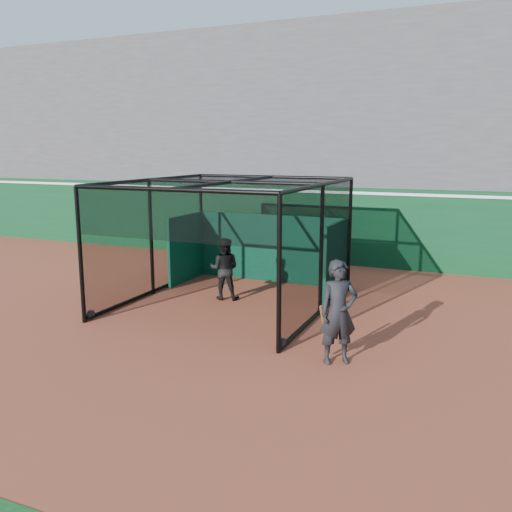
% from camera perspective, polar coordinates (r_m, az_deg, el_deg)
% --- Properties ---
extents(ground, '(120.00, 120.00, 0.00)m').
position_cam_1_polar(ground, '(10.85, -7.80, -8.87)').
color(ground, '#99452C').
rests_on(ground, ground).
extents(outfield_wall, '(50.00, 0.50, 2.50)m').
position_cam_1_polar(outfield_wall, '(18.16, 6.07, 3.47)').
color(outfield_wall, '#0A3C1C').
rests_on(outfield_wall, ground).
extents(grandstand, '(50.00, 7.85, 8.95)m').
position_cam_1_polar(grandstand, '(21.65, 9.32, 13.08)').
color(grandstand, '#4C4C4F').
rests_on(grandstand, ground).
extents(batting_cage, '(4.61, 5.36, 2.95)m').
position_cam_1_polar(batting_cage, '(13.02, -2.68, 1.29)').
color(batting_cage, black).
rests_on(batting_cage, ground).
extents(batter, '(0.88, 0.76, 1.55)m').
position_cam_1_polar(batter, '(13.51, -3.36, -1.35)').
color(batter, black).
rests_on(batter, ground).
extents(on_deck_player, '(0.80, 0.74, 1.84)m').
position_cam_1_polar(on_deck_player, '(9.55, 8.66, -5.89)').
color(on_deck_player, black).
rests_on(on_deck_player, ground).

